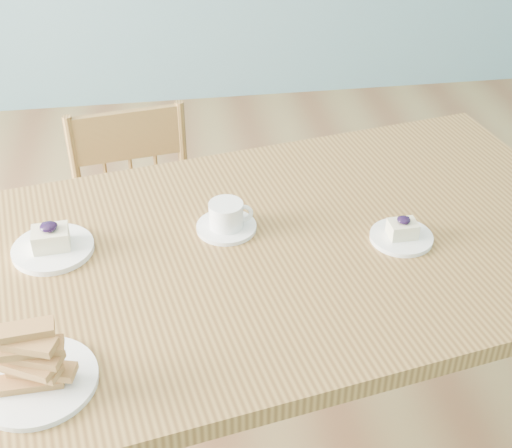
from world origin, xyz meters
The scene contains 7 objects.
room centered at (0.00, 0.00, 1.35)m, with size 5.01×5.01×2.71m.
dining_table centered at (0.36, -0.06, 0.74)m, with size 1.68×1.15×0.83m.
dining_chair centered at (0.02, 0.56, 0.43)m, with size 0.43×0.42×0.84m.
cheesecake_plate_near centered at (0.64, -0.08, 0.84)m, with size 0.14×0.14×0.06m.
cheesecake_plate_far centered at (-0.15, -0.01, 0.85)m, with size 0.18×0.18×0.08m.
coffee_cup centered at (0.25, 0.02, 0.86)m, with size 0.14×0.14×0.07m.
biscotti_plate centered at (-0.15, -0.41, 0.87)m, with size 0.22×0.22×0.13m.
Camera 1 is at (0.11, -1.34, 1.80)m, focal length 50.00 mm.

